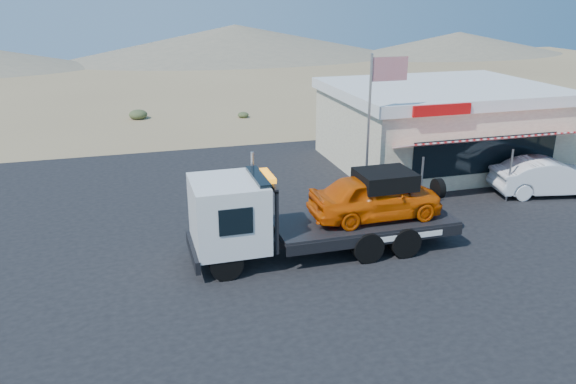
# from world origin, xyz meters

# --- Properties ---
(ground) EXTENTS (120.00, 120.00, 0.00)m
(ground) POSITION_xyz_m (0.00, 0.00, 0.00)
(ground) COLOR #89704E
(ground) RESTS_ON ground
(asphalt_lot) EXTENTS (32.00, 24.00, 0.02)m
(asphalt_lot) POSITION_xyz_m (2.00, 3.00, 0.01)
(asphalt_lot) COLOR black
(asphalt_lot) RESTS_ON ground
(tow_truck) EXTENTS (8.65, 2.57, 2.89)m
(tow_truck) POSITION_xyz_m (1.43, 0.90, 1.56)
(tow_truck) COLOR black
(tow_truck) RESTS_ON asphalt_lot
(white_sedan) EXTENTS (4.92, 2.49, 1.55)m
(white_sedan) POSITION_xyz_m (12.66, 3.53, 0.79)
(white_sedan) COLOR silver
(white_sedan) RESTS_ON asphalt_lot
(jerky_store) EXTENTS (10.40, 9.97, 3.90)m
(jerky_store) POSITION_xyz_m (10.50, 8.97, 1.99)
(jerky_store) COLOR #C0AE91
(jerky_store) RESTS_ON asphalt_lot
(flagpole) EXTENTS (1.55, 0.10, 6.00)m
(flagpole) POSITION_xyz_m (4.93, 4.50, 3.76)
(flagpole) COLOR #99999E
(flagpole) RESTS_ON asphalt_lot
(distant_hills) EXTENTS (126.00, 48.00, 4.20)m
(distant_hills) POSITION_xyz_m (-9.77, 55.14, 1.89)
(distant_hills) COLOR #726B59
(distant_hills) RESTS_ON ground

